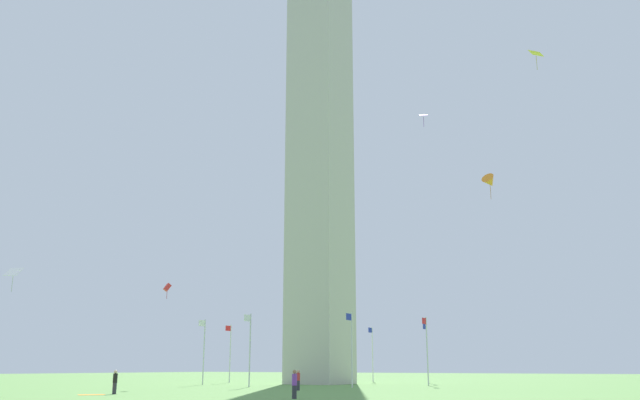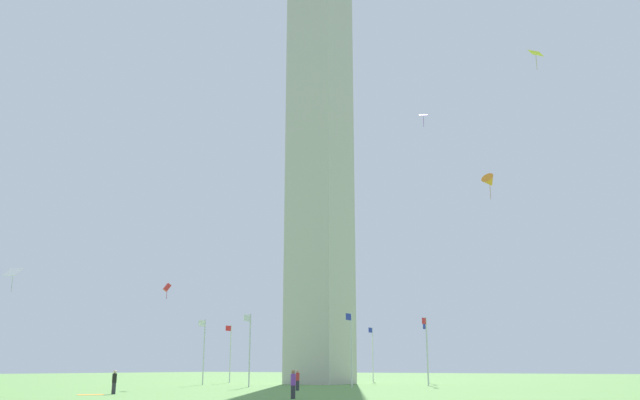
{
  "view_description": "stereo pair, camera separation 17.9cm",
  "coord_description": "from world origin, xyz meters",
  "px_view_note": "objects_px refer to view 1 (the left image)",
  "views": [
    {
      "loc": [
        66.53,
        40.87,
        1.95
      ],
      "look_at": [
        0.0,
        0.0,
        21.63
      ],
      "focal_mm": 37.15,
      "sensor_mm": 36.0,
      "label": 1
    },
    {
      "loc": [
        66.43,
        41.02,
        1.95
      ],
      "look_at": [
        0.0,
        0.0,
        21.63
      ],
      "focal_mm": 37.15,
      "sensor_mm": 36.0,
      "label": 2
    }
  ],
  "objects_px": {
    "flagpole_w": "(230,350)",
    "person_black_shirt": "(115,382)",
    "kite_white_diamond": "(13,272)",
    "person_purple_shirt": "(294,384)",
    "kite_purple_diamond": "(423,116)",
    "picnic_blanket_near_first_person": "(91,395)",
    "flagpole_sw": "(297,351)",
    "obelisk_monument": "(320,148)",
    "flagpole_se": "(427,350)",
    "kite_red_box": "(167,287)",
    "flagpole_n": "(250,346)",
    "kite_orange_delta": "(490,182)",
    "flagpole_nw": "(204,348)",
    "flagpole_ne": "(352,346)",
    "kite_yellow_diamond": "(536,54)",
    "flagpole_s": "(372,351)",
    "person_red_shirt": "(298,380)",
    "flagpole_e": "(427,347)"
  },
  "relations": [
    {
      "from": "flagpole_w",
      "to": "person_black_shirt",
      "type": "relative_size",
      "value": 4.16
    },
    {
      "from": "kite_white_diamond",
      "to": "person_black_shirt",
      "type": "bearing_deg",
      "value": 92.81
    },
    {
      "from": "person_purple_shirt",
      "to": "kite_purple_diamond",
      "type": "height_order",
      "value": "kite_purple_diamond"
    },
    {
      "from": "picnic_blanket_near_first_person",
      "to": "flagpole_sw",
      "type": "bearing_deg",
      "value": -165.8
    },
    {
      "from": "obelisk_monument",
      "to": "picnic_blanket_near_first_person",
      "type": "height_order",
      "value": "obelisk_monument"
    },
    {
      "from": "flagpole_se",
      "to": "kite_red_box",
      "type": "height_order",
      "value": "kite_red_box"
    },
    {
      "from": "flagpole_n",
      "to": "flagpole_sw",
      "type": "distance_m",
      "value": 24.43
    },
    {
      "from": "flagpole_n",
      "to": "flagpole_se",
      "type": "distance_m",
      "value": 24.43
    },
    {
      "from": "flagpole_se",
      "to": "person_purple_shirt",
      "type": "distance_m",
      "value": 41.06
    },
    {
      "from": "person_purple_shirt",
      "to": "kite_orange_delta",
      "type": "xyz_separation_m",
      "value": [
        -27.46,
        4.94,
        18.98
      ]
    },
    {
      "from": "flagpole_nw",
      "to": "flagpole_w",
      "type": "bearing_deg",
      "value": -157.5
    },
    {
      "from": "flagpole_ne",
      "to": "person_purple_shirt",
      "type": "distance_m",
      "value": 23.07
    },
    {
      "from": "kite_yellow_diamond",
      "to": "picnic_blanket_near_first_person",
      "type": "relative_size",
      "value": 1.19
    },
    {
      "from": "person_purple_shirt",
      "to": "kite_yellow_diamond",
      "type": "distance_m",
      "value": 44.14
    },
    {
      "from": "person_purple_shirt",
      "to": "kite_red_box",
      "type": "relative_size",
      "value": 1.11
    },
    {
      "from": "flagpole_s",
      "to": "flagpole_w",
      "type": "relative_size",
      "value": 1.0
    },
    {
      "from": "flagpole_se",
      "to": "person_purple_shirt",
      "type": "bearing_deg",
      "value": 10.94
    },
    {
      "from": "flagpole_sw",
      "to": "kite_white_diamond",
      "type": "relative_size",
      "value": 3.34
    },
    {
      "from": "flagpole_ne",
      "to": "kite_orange_delta",
      "type": "relative_size",
      "value": 2.67
    },
    {
      "from": "person_red_shirt",
      "to": "flagpole_e",
      "type": "bearing_deg",
      "value": -71.69
    },
    {
      "from": "person_red_shirt",
      "to": "person_purple_shirt",
      "type": "xyz_separation_m",
      "value": [
        12.32,
        7.85,
        0.04
      ]
    },
    {
      "from": "person_red_shirt",
      "to": "kite_purple_diamond",
      "type": "height_order",
      "value": "kite_purple_diamond"
    },
    {
      "from": "flagpole_sw",
      "to": "kite_white_diamond",
      "type": "distance_m",
      "value": 42.18
    },
    {
      "from": "kite_yellow_diamond",
      "to": "flagpole_ne",
      "type": "bearing_deg",
      "value": -68.55
    },
    {
      "from": "flagpole_sw",
      "to": "flagpole_w",
      "type": "distance_m",
      "value": 10.12
    },
    {
      "from": "kite_red_box",
      "to": "kite_purple_diamond",
      "type": "height_order",
      "value": "kite_purple_diamond"
    },
    {
      "from": "flagpole_nw",
      "to": "person_black_shirt",
      "type": "bearing_deg",
      "value": 26.92
    },
    {
      "from": "flagpole_ne",
      "to": "picnic_blanket_near_first_person",
      "type": "bearing_deg",
      "value": -18.25
    },
    {
      "from": "flagpole_n",
      "to": "person_black_shirt",
      "type": "relative_size",
      "value": 4.16
    },
    {
      "from": "person_purple_shirt",
      "to": "picnic_blanket_near_first_person",
      "type": "height_order",
      "value": "person_purple_shirt"
    },
    {
      "from": "flagpole_e",
      "to": "person_black_shirt",
      "type": "relative_size",
      "value": 4.16
    },
    {
      "from": "person_red_shirt",
      "to": "kite_red_box",
      "type": "relative_size",
      "value": 1.06
    },
    {
      "from": "flagpole_n",
      "to": "flagpole_nw",
      "type": "xyz_separation_m",
      "value": [
        -3.87,
        -9.35,
        0.0
      ]
    },
    {
      "from": "flagpole_e",
      "to": "flagpole_s",
      "type": "distance_m",
      "value": 18.7
    },
    {
      "from": "flagpole_s",
      "to": "kite_orange_delta",
      "type": "relative_size",
      "value": 2.67
    },
    {
      "from": "flagpole_ne",
      "to": "flagpole_se",
      "type": "height_order",
      "value": "same"
    },
    {
      "from": "flagpole_n",
      "to": "picnic_blanket_near_first_person",
      "type": "relative_size",
      "value": 3.92
    },
    {
      "from": "flagpole_nw",
      "to": "person_red_shirt",
      "type": "relative_size",
      "value": 4.22
    },
    {
      "from": "flagpole_e",
      "to": "flagpole_nw",
      "type": "distance_m",
      "value": 24.43
    },
    {
      "from": "flagpole_nw",
      "to": "kite_purple_diamond",
      "type": "distance_m",
      "value": 36.42
    },
    {
      "from": "flagpole_se",
      "to": "flagpole_w",
      "type": "xyz_separation_m",
      "value": [
        9.35,
        -22.57,
        0.0
      ]
    },
    {
      "from": "kite_white_diamond",
      "to": "flagpole_s",
      "type": "bearing_deg",
      "value": 166.86
    },
    {
      "from": "kite_white_diamond",
      "to": "flagpole_w",
      "type": "bearing_deg",
      "value": -175.47
    },
    {
      "from": "obelisk_monument",
      "to": "flagpole_e",
      "type": "distance_m",
      "value": 27.7
    },
    {
      "from": "flagpole_e",
      "to": "flagpole_nw",
      "type": "bearing_deg",
      "value": -67.5
    },
    {
      "from": "picnic_blanket_near_first_person",
      "to": "flagpole_nw",
      "type": "bearing_deg",
      "value": -155.74
    },
    {
      "from": "flagpole_nw",
      "to": "kite_purple_diamond",
      "type": "relative_size",
      "value": 4.23
    },
    {
      "from": "flagpole_w",
      "to": "kite_orange_delta",
      "type": "bearing_deg",
      "value": 84.51
    },
    {
      "from": "obelisk_monument",
      "to": "flagpole_se",
      "type": "distance_m",
      "value": 27.68
    },
    {
      "from": "flagpole_n",
      "to": "kite_white_diamond",
      "type": "height_order",
      "value": "kite_white_diamond"
    }
  ]
}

